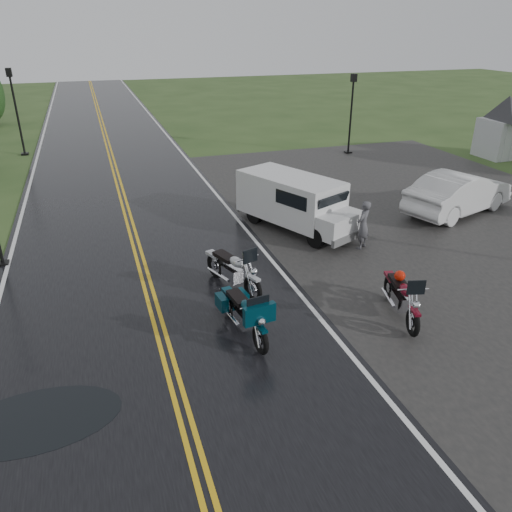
% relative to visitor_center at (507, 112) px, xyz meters
% --- Properties ---
extents(ground, '(120.00, 120.00, 0.00)m').
position_rel_visitor_center_xyz_m(ground, '(-20.00, -12.00, -2.40)').
color(ground, '#2D471E').
rests_on(ground, ground).
extents(road, '(8.00, 100.00, 0.04)m').
position_rel_visitor_center_xyz_m(road, '(-20.00, -2.00, -2.38)').
color(road, black).
rests_on(road, ground).
extents(parking_pad, '(14.00, 24.00, 0.03)m').
position_rel_visitor_center_xyz_m(parking_pad, '(-9.00, -7.00, -2.38)').
color(parking_pad, black).
rests_on(parking_pad, ground).
extents(visitor_center, '(16.00, 10.00, 4.80)m').
position_rel_visitor_center_xyz_m(visitor_center, '(0.00, 0.00, 0.00)').
color(visitor_center, '#A8AAAD').
rests_on(visitor_center, ground).
extents(motorcycle_red, '(1.37, 2.41, 1.34)m').
position_rel_visitor_center_xyz_m(motorcycle_red, '(-14.52, -13.31, -1.73)').
color(motorcycle_red, '#5F0A19').
rests_on(motorcycle_red, ground).
extents(motorcycle_teal, '(1.10, 2.36, 1.35)m').
position_rel_visitor_center_xyz_m(motorcycle_teal, '(-18.05, -12.86, -1.73)').
color(motorcycle_teal, '#042A36').
rests_on(motorcycle_teal, ground).
extents(motorcycle_silver, '(1.61, 2.54, 1.41)m').
position_rel_visitor_center_xyz_m(motorcycle_silver, '(-17.51, -10.68, -1.69)').
color(motorcycle_silver, '#A5A7AD').
rests_on(motorcycle_silver, ground).
extents(van_white, '(3.62, 5.11, 1.88)m').
position_rel_visitor_center_xyz_m(van_white, '(-14.50, -7.99, -1.46)').
color(van_white, silver).
rests_on(van_white, ground).
extents(person_at_van, '(0.68, 0.65, 1.57)m').
position_rel_visitor_center_xyz_m(person_at_van, '(-13.13, -8.50, -1.61)').
color(person_at_van, '#46464A').
rests_on(person_at_van, ground).
extents(sedan_white, '(5.05, 3.07, 1.57)m').
position_rel_visitor_center_xyz_m(sedan_white, '(-8.05, -6.69, -1.61)').
color(sedan_white, silver).
rests_on(sedan_white, ground).
extents(lamp_post_far_left, '(0.39, 0.39, 4.57)m').
position_rel_visitor_center_xyz_m(lamp_post_far_left, '(-24.48, 8.60, -0.11)').
color(lamp_post_far_left, black).
rests_on(lamp_post_far_left, ground).
extents(lamp_post_far_right, '(0.36, 0.36, 4.25)m').
position_rel_visitor_center_xyz_m(lamp_post_far_right, '(-7.36, 3.30, -0.27)').
color(lamp_post_far_right, black).
rests_on(lamp_post_far_right, ground).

